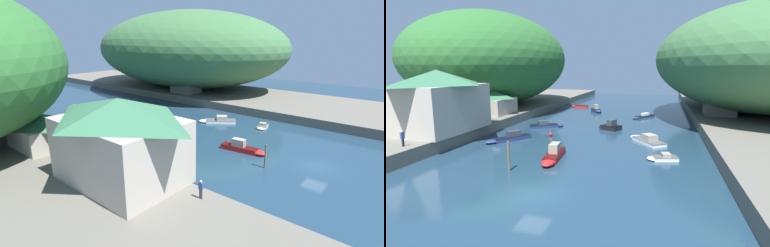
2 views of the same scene
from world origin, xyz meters
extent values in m
plane|color=#1E384C|center=(0.00, 30.00, 0.00)|extent=(130.00, 130.00, 0.00)
cube|color=#666056|center=(25.91, 30.00, 0.78)|extent=(22.00, 120.00, 1.57)
ellipsoid|color=#3D6B3D|center=(27.01, 42.87, 11.23)|extent=(38.50, 53.90, 19.33)
cube|color=#B2A899|center=(-18.42, 12.21, 4.54)|extent=(8.04, 11.31, 5.95)
pyramid|color=#38704C|center=(-18.42, 12.21, 8.47)|extent=(8.69, 12.22, 1.91)
cube|color=#B2A899|center=(-19.28, 27.02, 2.95)|extent=(5.33, 7.07, 2.78)
pyramid|color=#38704C|center=(-19.28, 27.02, 5.04)|extent=(5.75, 7.63, 1.40)
cube|color=slate|center=(19.02, 36.63, 3.50)|extent=(4.73, 5.79, 3.86)
pyramid|color=#4C4C51|center=(19.02, 36.63, 6.40)|extent=(5.11, 6.25, 1.95)
cube|color=navy|center=(-9.19, 25.15, 0.22)|extent=(4.73, 4.01, 0.45)
ellipsoid|color=navy|center=(-7.33, 26.39, 0.22)|extent=(2.83, 2.70, 0.45)
cube|color=black|center=(-9.19, 25.15, 0.46)|extent=(4.83, 4.09, 0.03)
cube|color=#333842|center=(-9.30, 25.08, 0.78)|extent=(2.02, 1.94, 0.67)
cube|color=navy|center=(6.25, 40.01, 0.18)|extent=(3.72, 4.76, 0.37)
ellipsoid|color=navy|center=(4.89, 37.96, 0.18)|extent=(2.31, 2.68, 0.37)
cube|color=black|center=(6.25, 40.01, 0.38)|extent=(3.79, 4.86, 0.03)
cube|color=silver|center=(6.33, 40.14, 0.62)|extent=(1.65, 1.90, 0.50)
cube|color=silver|center=(9.93, 11.96, 0.18)|extent=(2.85, 2.15, 0.36)
ellipsoid|color=silver|center=(8.71, 11.62, 0.18)|extent=(1.61, 1.73, 0.36)
cube|color=#504E4A|center=(9.93, 11.96, 0.37)|extent=(2.91, 2.19, 0.03)
cube|color=#9E937F|center=(10.01, 11.99, 0.56)|extent=(1.14, 1.26, 0.41)
cube|color=navy|center=(-9.92, 15.66, 0.25)|extent=(3.91, 4.96, 0.50)
ellipsoid|color=navy|center=(-11.36, 13.53, 0.25)|extent=(2.42, 2.79, 0.50)
cube|color=black|center=(-9.92, 15.66, 0.52)|extent=(3.99, 5.06, 0.03)
cube|color=#333842|center=(-9.83, 15.80, 0.89)|extent=(1.73, 1.98, 0.78)
cube|color=white|center=(7.92, 18.97, 0.22)|extent=(4.64, 5.33, 0.43)
ellipsoid|color=white|center=(6.44, 21.03, 0.22)|extent=(3.08, 3.21, 0.43)
cube|color=#525252|center=(7.92, 18.97, 0.45)|extent=(4.73, 5.43, 0.03)
cube|color=#9E937F|center=(8.01, 18.84, 0.81)|extent=(2.21, 2.29, 0.76)
cube|color=black|center=(1.79, 26.29, 0.32)|extent=(3.43, 3.16, 0.64)
ellipsoid|color=black|center=(0.55, 26.89, 0.32)|extent=(2.14, 2.47, 0.64)
cube|color=black|center=(1.79, 26.29, 0.66)|extent=(3.49, 3.22, 0.03)
cube|color=#333842|center=(1.87, 26.25, 1.13)|extent=(1.53, 1.80, 0.98)
cube|color=red|center=(-9.98, 51.87, 0.22)|extent=(3.36, 2.16, 0.45)
ellipsoid|color=red|center=(-11.57, 51.71, 0.22)|extent=(1.77, 1.90, 0.45)
cube|color=#450A0A|center=(-9.98, 51.87, 0.46)|extent=(3.43, 2.20, 0.03)
cube|color=navy|center=(-4.69, 44.75, 0.33)|extent=(2.74, 3.23, 0.66)
ellipsoid|color=navy|center=(-3.83, 43.47, 0.33)|extent=(1.83, 1.93, 0.66)
cube|color=black|center=(-4.69, 44.75, 0.68)|extent=(2.79, 3.30, 0.03)
cube|color=#9E937F|center=(-4.74, 44.82, 1.16)|extent=(1.31, 1.37, 0.99)
cube|color=red|center=(-1.60, 9.47, 0.31)|extent=(1.91, 5.04, 0.61)
ellipsoid|color=red|center=(-1.34, 7.02, 0.31)|extent=(1.58, 2.59, 0.61)
cube|color=#450A0A|center=(-1.60, 9.47, 0.63)|extent=(1.94, 5.14, 0.03)
cube|color=#9E937F|center=(-1.62, 9.62, 1.11)|extent=(1.15, 1.82, 1.00)
cylinder|color=brown|center=(-4.34, 4.44, 1.39)|extent=(0.23, 0.23, 2.79)
sphere|color=brown|center=(-4.34, 4.44, 2.83)|extent=(0.20, 0.20, 0.20)
sphere|color=red|center=(-5.78, 19.27, 0.28)|extent=(0.56, 0.56, 0.56)
cone|color=red|center=(-5.78, 19.27, 0.70)|extent=(0.28, 0.28, 0.28)
cylinder|color=#282D3D|center=(-16.48, 4.23, 1.99)|extent=(0.13, 0.13, 0.85)
cylinder|color=#282D3D|center=(-16.49, 4.41, 1.99)|extent=(0.13, 0.13, 0.85)
cube|color=navy|center=(-16.48, 4.32, 2.73)|extent=(0.23, 0.39, 0.62)
sphere|color=tan|center=(-16.48, 4.32, 3.15)|extent=(0.22, 0.22, 0.22)
camera|label=1|loc=(-34.09, -9.35, 14.75)|focal=28.00mm
camera|label=2|loc=(9.29, -19.92, 9.61)|focal=28.00mm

